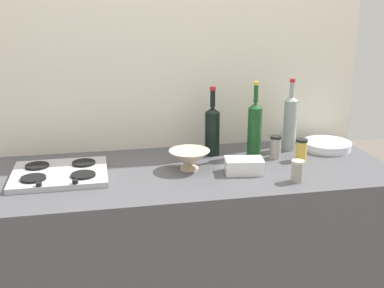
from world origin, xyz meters
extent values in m
cube|color=#4C4C51|center=(0.00, 0.00, 0.45)|extent=(1.80, 0.70, 0.90)
cube|color=beige|center=(0.00, 0.38, 1.09)|extent=(1.90, 0.06, 2.18)
cube|color=#B2B2B7|center=(-0.58, 0.03, 0.91)|extent=(0.40, 0.34, 0.02)
cylinder|color=black|center=(-0.68, -0.05, 0.93)|extent=(0.10, 0.10, 0.01)
cylinder|color=black|center=(-0.48, -0.05, 0.93)|extent=(0.10, 0.10, 0.01)
cylinder|color=black|center=(-0.68, 0.10, 0.93)|extent=(0.10, 0.10, 0.01)
cylinder|color=black|center=(-0.48, 0.10, 0.93)|extent=(0.10, 0.10, 0.01)
cylinder|color=black|center=(-0.65, -0.13, 0.93)|extent=(0.02, 0.02, 0.02)
cylinder|color=black|center=(-0.51, -0.13, 0.93)|extent=(0.02, 0.02, 0.02)
cylinder|color=white|center=(0.73, 0.16, 0.91)|extent=(0.24, 0.24, 0.01)
cylinder|color=white|center=(0.73, 0.16, 0.92)|extent=(0.24, 0.24, 0.01)
cylinder|color=white|center=(0.73, 0.16, 0.93)|extent=(0.24, 0.24, 0.01)
cylinder|color=white|center=(0.73, 0.16, 0.94)|extent=(0.24, 0.24, 0.01)
cylinder|color=black|center=(0.14, 0.19, 1.01)|extent=(0.07, 0.07, 0.21)
cone|color=black|center=(0.14, 0.19, 1.12)|extent=(0.07, 0.07, 0.03)
cylinder|color=black|center=(0.14, 0.19, 1.18)|extent=(0.02, 0.02, 0.08)
cylinder|color=#B21E1E|center=(0.14, 0.19, 1.23)|extent=(0.03, 0.03, 0.02)
cylinder|color=gray|center=(0.54, 0.19, 1.03)|extent=(0.07, 0.07, 0.25)
cone|color=gray|center=(0.54, 0.19, 1.17)|extent=(0.07, 0.07, 0.02)
cylinder|color=gray|center=(0.54, 0.19, 1.21)|extent=(0.02, 0.02, 0.07)
cylinder|color=#B21E1E|center=(0.54, 0.19, 1.25)|extent=(0.03, 0.03, 0.02)
cylinder|color=#19471E|center=(0.33, 0.13, 1.02)|extent=(0.07, 0.07, 0.24)
cone|color=#19471E|center=(0.33, 0.13, 1.15)|extent=(0.07, 0.07, 0.02)
cylinder|color=#19471E|center=(0.33, 0.13, 1.21)|extent=(0.02, 0.02, 0.09)
cylinder|color=gold|center=(0.33, 0.13, 1.26)|extent=(0.02, 0.02, 0.02)
cylinder|color=beige|center=(-0.01, 0.01, 0.91)|extent=(0.08, 0.08, 0.01)
cone|color=beige|center=(-0.01, 0.01, 0.95)|extent=(0.18, 0.18, 0.08)
cube|color=white|center=(0.22, -0.09, 0.93)|extent=(0.18, 0.13, 0.06)
cylinder|color=gold|center=(0.53, 0.02, 0.95)|extent=(0.05, 0.05, 0.09)
cylinder|color=black|center=(0.53, 0.02, 1.00)|extent=(0.06, 0.06, 0.01)
cylinder|color=#9E998C|center=(0.40, -0.23, 0.94)|extent=(0.05, 0.05, 0.08)
cylinder|color=beige|center=(0.40, -0.23, 0.99)|extent=(0.05, 0.05, 0.01)
cylinder|color=#9E998C|center=(0.42, 0.08, 0.95)|extent=(0.05, 0.05, 0.10)
cylinder|color=black|center=(0.42, 0.08, 1.00)|extent=(0.05, 0.05, 0.01)
camera|label=1|loc=(-0.40, -1.99, 1.65)|focal=45.18mm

